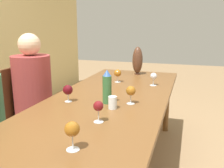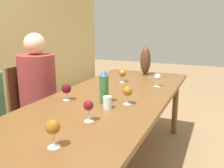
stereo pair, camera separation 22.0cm
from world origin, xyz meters
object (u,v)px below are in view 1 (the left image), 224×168
Objects in this scene: wine_glass_1 at (68,90)px; wine_glass_3 at (98,107)px; wine_glass_0 at (72,130)px; wine_glass_5 at (154,76)px; chair_far at (28,111)px; person_far at (34,96)px; wine_glass_4 at (118,73)px; vase at (138,60)px; water_bottle at (107,87)px; wine_glass_2 at (131,91)px; water_tumbler at (113,103)px.

wine_glass_3 is (-0.33, -0.39, 0.01)m from wine_glass_1.
wine_glass_0 reaches higher than wine_glass_5.
wine_glass_5 is at bearing -7.20° from wine_glass_0.
chair_far reaches higher than wine_glass_1.
wine_glass_0 is 1.35m from person_far.
wine_glass_4 is 0.11× the size of person_far.
wine_glass_4 is (-0.47, 0.12, -0.08)m from vase.
vase is 2.61× the size of wine_glass_5.
vase reaches higher than wine_glass_5.
wine_glass_5 is 1.32m from chair_far.
wine_glass_1 is (-0.06, 0.31, -0.03)m from water_bottle.
chair_far is at bearing 58.47° from wine_glass_3.
wine_glass_0 is 1.09× the size of wine_glass_1.
wine_glass_2 is 0.45m from wine_glass_3.
wine_glass_5 is at bearing -67.65° from chair_far.
chair_far is (0.21, 0.92, -0.37)m from water_bottle.
water_tumbler is 0.66m from wine_glass_0.
person_far is (-0.52, 0.70, -0.17)m from wine_glass_4.
chair_far is at bearing 80.94° from wine_glass_2.
water_tumbler is 0.68× the size of wine_glass_1.
vase is 2.38× the size of wine_glass_2.
wine_glass_0 reaches higher than wine_glass_3.
water_tumbler is at bearing -166.24° from wine_glass_4.
vase is at bearing -13.47° from wine_glass_1.
vase is 2.44× the size of wine_glass_3.
wine_glass_2 is at bearing -99.06° from chair_far.
vase reaches higher than wine_glass_2.
wine_glass_0 reaches higher than water_tumbler.
wine_glass_5 is at bearing -151.68° from vase.
wine_glass_1 is (0.06, 0.40, 0.05)m from water_tumbler.
water_bottle is 1.21m from vase.
wine_glass_2 is 0.67m from wine_glass_5.
wine_glass_1 is at bearing 28.79° from wine_glass_0.
vase is at bearing 3.96° from water_tumbler.
vase is 2.46× the size of wine_glass_4.
wine_glass_4 reaches higher than water_tumbler.
wine_glass_5 is (0.82, -0.18, 0.05)m from water_tumbler.
water_bottle reaches higher than wine_glass_4.
wine_glass_4 is at bearing 13.76° from water_tumbler.
vase is at bearing 2.98° from wine_glass_3.
wine_glass_3 is at bearing -130.68° from wine_glass_1.
water_bottle is at bearing -170.23° from wine_glass_4.
wine_glass_3 is at bearing 170.07° from wine_glass_5.
water_tumbler is at bearing -1.71° from wine_glass_3.
water_tumbler is at bearing -98.16° from wine_glass_1.
wine_glass_1 is 0.74m from chair_far.
water_tumbler is 0.27× the size of vase.
person_far is (0.21, 0.83, -0.20)m from water_bottle.
water_tumbler is at bearing 167.36° from wine_glass_5.
wine_glass_0 reaches higher than wine_glass_1.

